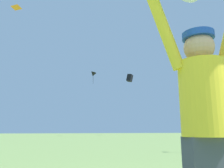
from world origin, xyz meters
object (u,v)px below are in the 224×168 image
object	(u,v)px
marker_flag	(187,114)
distant_kite_orange_high_left	(16,7)
distant_kite_black_low_left	(130,78)
distant_kite_black_high_right	(93,74)
kite_flyer_person	(205,120)

from	to	relation	value
marker_flag	distant_kite_orange_high_left	bearing A→B (deg)	148.19
distant_kite_black_low_left	distant_kite_black_high_right	bearing A→B (deg)	-165.95
kite_flyer_person	distant_kite_black_high_right	bearing A→B (deg)	82.99
kite_flyer_person	distant_kite_black_high_right	world-z (taller)	distant_kite_black_high_right
marker_flag	distant_kite_black_low_left	bearing A→B (deg)	76.66
distant_kite_black_high_right	distant_kite_black_low_left	distance (m)	6.80
distant_kite_black_low_left	kite_flyer_person	bearing A→B (deg)	-107.09
distant_kite_black_low_left	distant_kite_orange_high_left	distance (m)	27.20
kite_flyer_person	distant_kite_black_low_left	bearing A→B (deg)	72.91
kite_flyer_person	marker_flag	size ratio (longest dim) A/B	1.12
distant_kite_black_low_left	marker_flag	size ratio (longest dim) A/B	0.84
distant_kite_black_low_left	distant_kite_orange_high_left	xyz separation A→B (m)	(-14.38, -23.02, -1.69)
kite_flyer_person	distant_kite_orange_high_left	xyz separation A→B (m)	(-3.74, 11.59, 7.02)
kite_flyer_person	distant_kite_orange_high_left	world-z (taller)	distant_kite_orange_high_left
kite_flyer_person	distant_kite_black_low_left	world-z (taller)	distant_kite_black_low_left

